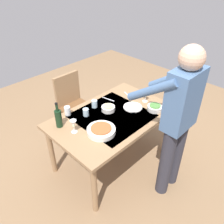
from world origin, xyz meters
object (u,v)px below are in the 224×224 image
object	(u,v)px
side_bowl_salad	(155,108)
wine_bottle	(58,118)
chair_near	(73,101)
wine_glass_left	(73,124)
serving_bowl_pasta	(101,130)
side_bowl_bread	(108,108)
water_cup_near_right	(86,112)
wine_glass_right	(146,94)
water_cup_far_left	(67,111)
person_server	(177,118)
water_cup_near_left	(94,104)
dining_table	(112,121)
dinner_plate_near	(133,107)

from	to	relation	value
side_bowl_salad	wine_bottle	bearing A→B (deg)	-29.09
chair_near	wine_glass_left	size ratio (longest dim) A/B	6.03
serving_bowl_pasta	side_bowl_bread	world-z (taller)	same
water_cup_near_right	serving_bowl_pasta	bearing A→B (deg)	75.52
side_bowl_bread	side_bowl_salad	bearing A→B (deg)	136.03
chair_near	wine_glass_right	bearing A→B (deg)	117.09
serving_bowl_pasta	water_cup_far_left	bearing A→B (deg)	-84.71
side_bowl_salad	water_cup_near_right	bearing A→B (deg)	-37.39
person_server	serving_bowl_pasta	bearing A→B (deg)	-50.75
wine_bottle	water_cup_near_right	xyz separation A→B (m)	(-0.33, 0.05, -0.07)
wine_glass_left	serving_bowl_pasta	bearing A→B (deg)	131.91
person_server	wine_glass_right	world-z (taller)	person_server
wine_bottle	person_server	bearing A→B (deg)	125.93
water_cup_near_left	water_cup_near_right	size ratio (longest dim) A/B	1.06
serving_bowl_pasta	chair_near	bearing A→B (deg)	-109.47
dining_table	water_cup_near_right	xyz separation A→B (m)	(0.21, -0.22, 0.12)
wine_bottle	dinner_plate_near	size ratio (longest dim) A/B	1.29
wine_bottle	serving_bowl_pasta	xyz separation A→B (m)	(-0.24, 0.40, -0.08)
water_cup_near_left	serving_bowl_pasta	xyz separation A→B (m)	(0.28, 0.42, -0.01)
dinner_plate_near	wine_glass_left	bearing A→B (deg)	-9.73
dining_table	wine_bottle	bearing A→B (deg)	-26.26
wine_bottle	dinner_plate_near	distance (m)	0.90
person_server	side_bowl_bread	size ratio (longest dim) A/B	10.56
dining_table	person_server	world-z (taller)	person_server
dining_table	side_bowl_salad	xyz separation A→B (m)	(-0.44, 0.28, 0.11)
wine_glass_right	water_cup_near_left	bearing A→B (deg)	-33.87
wine_glass_left	dining_table	bearing A→B (deg)	171.53
water_cup_far_left	serving_bowl_pasta	distance (m)	0.52
serving_bowl_pasta	side_bowl_salad	size ratio (longest dim) A/B	1.67
chair_near	person_server	size ratio (longest dim) A/B	0.54
dinner_plate_near	side_bowl_bread	bearing A→B (deg)	-33.36
wine_bottle	wine_glass_right	world-z (taller)	wine_bottle
dining_table	water_cup_far_left	bearing A→B (deg)	-47.41
serving_bowl_pasta	side_bowl_bread	size ratio (longest dim) A/B	1.88
chair_near	water_cup_far_left	distance (m)	0.65
wine_glass_right	water_cup_far_left	xyz separation A→B (m)	(0.86, -0.46, -0.05)
chair_near	wine_glass_right	size ratio (longest dim) A/B	6.03
person_server	water_cup_near_left	world-z (taller)	person_server
wine_bottle	side_bowl_salad	bearing A→B (deg)	150.91
dining_table	dinner_plate_near	bearing A→B (deg)	168.22
side_bowl_bread	dinner_plate_near	xyz separation A→B (m)	(-0.25, 0.17, -0.03)
side_bowl_salad	wine_glass_right	bearing A→B (deg)	-109.41
wine_glass_right	side_bowl_salad	world-z (taller)	wine_glass_right
wine_bottle	side_bowl_salad	distance (m)	1.13
dining_table	wine_bottle	size ratio (longest dim) A/B	4.78
dining_table	side_bowl_salad	distance (m)	0.54
serving_bowl_pasta	wine_glass_right	bearing A→B (deg)	-175.95
water_cup_near_right	water_cup_far_left	bearing A→B (deg)	-49.04
dining_table	wine_bottle	world-z (taller)	wine_bottle
wine_bottle	side_bowl_salad	xyz separation A→B (m)	(-0.98, 0.55, -0.08)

